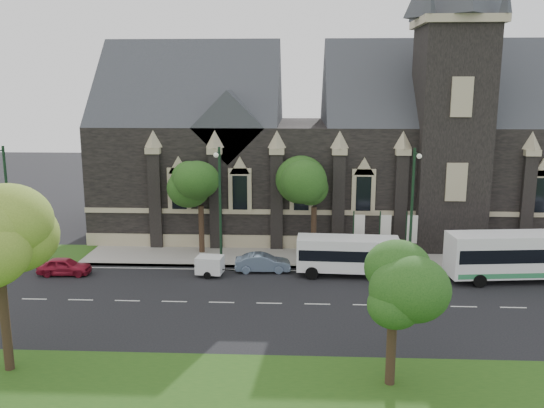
# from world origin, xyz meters

# --- Properties ---
(ground) EXTENTS (160.00, 160.00, 0.00)m
(ground) POSITION_xyz_m (0.00, 0.00, 0.00)
(ground) COLOR black
(ground) RESTS_ON ground
(sidewalk) EXTENTS (80.00, 5.00, 0.15)m
(sidewalk) POSITION_xyz_m (0.00, 9.50, 0.07)
(sidewalk) COLOR gray
(sidewalk) RESTS_ON ground
(museum) EXTENTS (40.00, 17.70, 29.90)m
(museum) POSITION_xyz_m (5.12, 18.78, 8.17)
(museum) COLOR black
(museum) RESTS_ON ground
(tree_park_near) EXTENTS (4.42, 4.42, 8.56)m
(tree_park_near) POSITION_xyz_m (-11.77, -8.77, 6.42)
(tree_park_near) COLOR black
(tree_park_near) RESTS_ON ground
(tree_park_east) EXTENTS (3.40, 3.40, 6.28)m
(tree_park_east) POSITION_xyz_m (6.18, -9.32, 4.62)
(tree_park_east) COLOR black
(tree_park_east) RESTS_ON ground
(tree_walk_right) EXTENTS (4.08, 4.08, 7.80)m
(tree_walk_right) POSITION_xyz_m (3.21, 10.71, 5.82)
(tree_walk_right) COLOR black
(tree_walk_right) RESTS_ON ground
(tree_walk_left) EXTENTS (3.91, 3.91, 7.64)m
(tree_walk_left) POSITION_xyz_m (-5.80, 10.70, 5.73)
(tree_walk_left) COLOR black
(tree_walk_left) RESTS_ON ground
(street_lamp_near) EXTENTS (0.36, 1.88, 9.00)m
(street_lamp_near) POSITION_xyz_m (10.00, 7.09, 5.11)
(street_lamp_near) COLOR #15301C
(street_lamp_near) RESTS_ON ground
(street_lamp_mid) EXTENTS (0.36, 1.88, 9.00)m
(street_lamp_mid) POSITION_xyz_m (-4.00, 7.09, 5.11)
(street_lamp_mid) COLOR #15301C
(street_lamp_mid) RESTS_ON ground
(street_lamp_far) EXTENTS (0.36, 1.88, 9.00)m
(street_lamp_far) POSITION_xyz_m (-20.00, 7.09, 5.11)
(street_lamp_far) COLOR #15301C
(street_lamp_far) RESTS_ON ground
(banner_flag_left) EXTENTS (0.90, 0.10, 4.00)m
(banner_flag_left) POSITION_xyz_m (6.29, 9.00, 2.38)
(banner_flag_left) COLOR #15301C
(banner_flag_left) RESTS_ON ground
(banner_flag_center) EXTENTS (0.90, 0.10, 4.00)m
(banner_flag_center) POSITION_xyz_m (8.29, 9.00, 2.38)
(banner_flag_center) COLOR #15301C
(banner_flag_center) RESTS_ON ground
(banner_flag_right) EXTENTS (0.90, 0.10, 4.00)m
(banner_flag_right) POSITION_xyz_m (10.29, 9.00, 2.38)
(banner_flag_right) COLOR #15301C
(banner_flag_right) RESTS_ON ground
(tour_coach) EXTENTS (11.79, 3.69, 3.38)m
(tour_coach) POSITION_xyz_m (17.95, 5.17, 1.85)
(tour_coach) COLOR white
(tour_coach) RESTS_ON ground
(shuttle_bus) EXTENTS (7.28, 2.84, 2.77)m
(shuttle_bus) POSITION_xyz_m (5.33, 5.64, 1.60)
(shuttle_bus) COLOR white
(shuttle_bus) RESTS_ON ground
(box_trailer) EXTENTS (2.74, 1.62, 1.43)m
(box_trailer) POSITION_xyz_m (-4.51, 5.06, 0.81)
(box_trailer) COLOR white
(box_trailer) RESTS_ON ground
(sedan) EXTENTS (4.10, 1.63, 1.33)m
(sedan) POSITION_xyz_m (-0.80, 6.20, 0.66)
(sedan) COLOR #7086A2
(sedan) RESTS_ON ground
(car_far_red) EXTENTS (3.81, 1.66, 1.28)m
(car_far_red) POSITION_xyz_m (-14.98, 4.80, 0.64)
(car_far_red) COLOR maroon
(car_far_red) RESTS_ON ground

